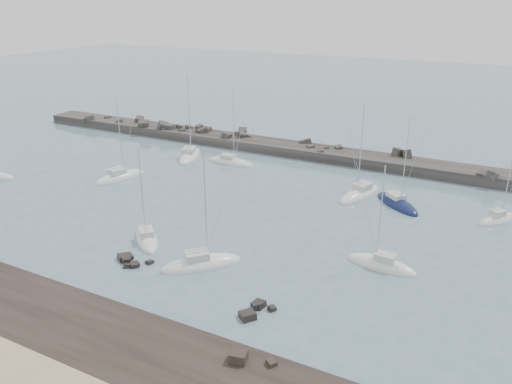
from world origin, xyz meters
The scene contains 14 objects.
ground centered at (0.00, 0.00, 0.00)m, with size 400.00×400.00×0.00m, color slate.
rock_shelf centered at (-0.44, -21.99, 0.01)m, with size 140.00×12.00×1.87m.
rock_cluster_near centered at (-4.46, -8.94, 0.12)m, with size 4.60×2.96×1.23m.
rock_cluster_far centered at (12.69, -10.98, 0.09)m, with size 3.01×3.88×1.38m.
breakwater centered at (-7.60, 38.00, 0.28)m, with size 115.00×7.16×4.97m.
sailboat_1 centered at (-20.80, 27.27, 0.15)m, with size 6.44×10.78×16.27m.
sailboat_2 centered at (-24.30, 12.06, 0.15)m, with size 5.43×9.48×14.37m.
sailboat_3 centered at (-12.15, 27.54, 0.13)m, with size 9.24×3.10×14.34m.
sailboat_4 centered at (-6.13, -3.72, 0.15)m, with size 7.52×7.33×12.84m.
sailboat_5 centered at (13.24, 22.72, 0.16)m, with size 5.87×10.20×15.46m.
sailboat_6 centered at (3.31, -5.92, 0.15)m, with size 8.47×8.64×14.66m.
sailboat_7 centered at (18.96, 21.75, 0.14)m, with size 8.62×8.22×14.31m.
sailboat_8 centered at (21.35, 3.10, 0.15)m, with size 8.22×3.19×12.90m.
sailboat_10 centered at (32.27, 22.35, 0.15)m, with size 5.78×6.81×11.18m.
Camera 1 is at (31.18, -46.67, 28.26)m, focal length 35.00 mm.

